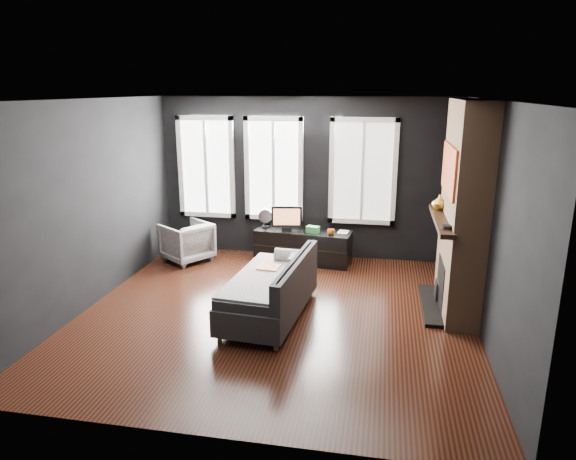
% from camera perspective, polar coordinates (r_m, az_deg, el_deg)
% --- Properties ---
extents(floor, '(5.00, 5.00, 0.00)m').
position_cam_1_polar(floor, '(6.76, -1.32, -9.25)').
color(floor, black).
rests_on(floor, ground).
extents(ceiling, '(5.00, 5.00, 0.00)m').
position_cam_1_polar(ceiling, '(6.14, -1.48, 14.30)').
color(ceiling, white).
rests_on(ceiling, ground).
extents(wall_back, '(5.00, 0.02, 2.70)m').
position_cam_1_polar(wall_back, '(8.72, 2.02, 5.74)').
color(wall_back, black).
rests_on(wall_back, ground).
extents(wall_left, '(0.02, 5.00, 2.70)m').
position_cam_1_polar(wall_left, '(7.24, -21.15, 2.67)').
color(wall_left, black).
rests_on(wall_left, ground).
extents(wall_right, '(0.02, 5.00, 2.70)m').
position_cam_1_polar(wall_right, '(6.30, 21.45, 0.84)').
color(wall_right, black).
rests_on(wall_right, ground).
extents(windows, '(4.00, 0.16, 1.76)m').
position_cam_1_polar(windows, '(8.65, -0.98, 12.53)').
color(windows, white).
rests_on(windows, wall_back).
extents(fireplace, '(0.70, 1.62, 2.70)m').
position_cam_1_polar(fireplace, '(6.84, 18.93, 2.18)').
color(fireplace, '#93724C').
rests_on(fireplace, floor).
extents(sofa, '(1.08, 1.92, 0.79)m').
position_cam_1_polar(sofa, '(6.54, -2.09, -6.35)').
color(sofa, black).
rests_on(sofa, floor).
extents(stripe_pillow, '(0.07, 0.29, 0.29)m').
position_cam_1_polar(stripe_pillow, '(6.74, 0.47, -4.06)').
color(stripe_pillow, gray).
rests_on(stripe_pillow, sofa).
extents(armchair, '(0.95, 0.96, 0.73)m').
position_cam_1_polar(armchair, '(8.79, -11.20, -1.08)').
color(armchair, silver).
rests_on(armchair, floor).
extents(media_console, '(1.63, 0.68, 0.54)m').
position_cam_1_polar(media_console, '(8.59, 1.69, -1.82)').
color(media_console, black).
rests_on(media_console, floor).
extents(monitor, '(0.52, 0.19, 0.46)m').
position_cam_1_polar(monitor, '(8.50, -0.15, 1.51)').
color(monitor, black).
rests_on(monitor, media_console).
extents(desk_fan, '(0.27, 0.27, 0.33)m').
position_cam_1_polar(desk_fan, '(8.66, -2.54, 1.33)').
color(desk_fan, gray).
rests_on(desk_fan, media_console).
extents(mug, '(0.14, 0.13, 0.12)m').
position_cam_1_polar(mug, '(8.30, 4.80, -0.12)').
color(mug, '#CE5B0F').
rests_on(mug, media_console).
extents(book, '(0.17, 0.04, 0.23)m').
position_cam_1_polar(book, '(8.42, 5.61, 0.49)').
color(book, '#ADA78B').
rests_on(book, media_console).
extents(storage_box, '(0.23, 0.18, 0.11)m').
position_cam_1_polar(storage_box, '(8.39, 2.76, 0.06)').
color(storage_box, '#2A7C36').
rests_on(storage_box, media_console).
extents(mantel_vase, '(0.25, 0.26, 0.20)m').
position_cam_1_polar(mantel_vase, '(7.25, 16.48, 2.94)').
color(mantel_vase, orange).
rests_on(mantel_vase, fireplace).
extents(mantel_clock, '(0.16, 0.16, 0.04)m').
position_cam_1_polar(mantel_clock, '(6.30, 17.27, 0.29)').
color(mantel_clock, black).
rests_on(mantel_clock, fireplace).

